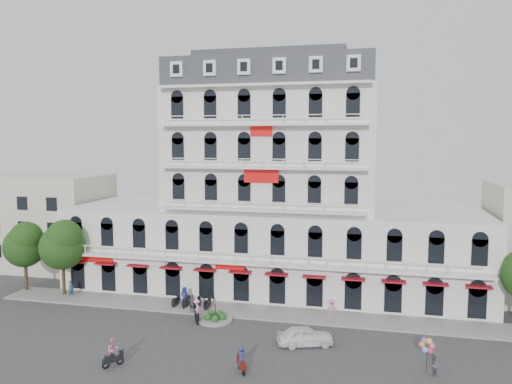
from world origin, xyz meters
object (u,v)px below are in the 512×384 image
object	(u,v)px
parked_car	(305,336)
balloon_vendor	(430,356)
rider_east	(241,359)
rider_center	(197,310)
rider_southwest	(113,352)

from	to	relation	value
parked_car	balloon_vendor	world-z (taller)	balloon_vendor
rider_east	balloon_vendor	distance (m)	13.40
rider_east	rider_center	distance (m)	10.64
parked_car	rider_southwest	distance (m)	14.97
rider_center	parked_car	bearing A→B (deg)	50.40
parked_car	rider_east	world-z (taller)	rider_east
balloon_vendor	parked_car	bearing A→B (deg)	162.38
balloon_vendor	rider_center	bearing A→B (deg)	163.67
rider_east	parked_car	bearing A→B (deg)	-64.05
rider_southwest	rider_center	size ratio (longest dim) A/B	0.99
parked_car	rider_center	distance (m)	10.66
rider_east	rider_center	bearing A→B (deg)	7.26
rider_center	balloon_vendor	xyz separation A→B (m)	(19.55, -5.73, 0.16)
rider_center	rider_southwest	bearing A→B (deg)	-41.21
balloon_vendor	rider_southwest	bearing A→B (deg)	-169.79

